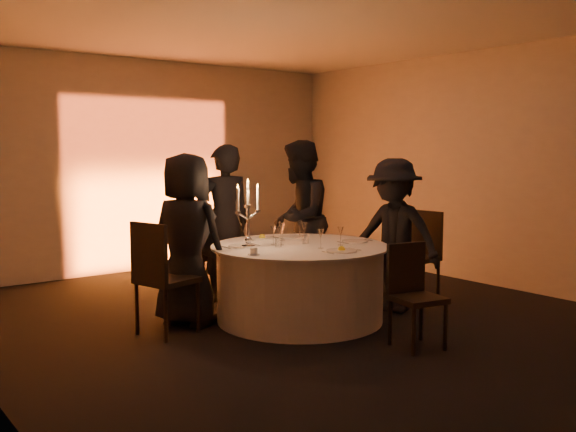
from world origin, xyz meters
TOP-DOWN VIEW (x-y plane):
  - floor at (0.00, 0.00)m, footprint 7.00×7.00m
  - ceiling at (0.00, 0.00)m, footprint 7.00×7.00m
  - wall_back at (0.00, 3.50)m, footprint 7.00×0.00m
  - wall_right at (3.00, 0.00)m, footprint 0.00×7.00m
  - uplighter_fixture at (0.00, 3.20)m, footprint 0.25×0.12m
  - banquet_table at (0.00, 0.00)m, footprint 1.80×1.80m
  - chair_left at (-1.39, 0.34)m, footprint 0.58×0.58m
  - chair_back_left at (-0.21, 1.72)m, footprint 0.42×0.42m
  - chair_back_right at (0.95, 0.95)m, footprint 0.54×0.54m
  - chair_right at (1.65, -0.13)m, footprint 0.49×0.49m
  - chair_front at (0.27, -1.27)m, footprint 0.46×0.46m
  - guest_left at (-1.00, 0.53)m, footprint 0.87×0.99m
  - guest_back_left at (-0.16, 1.21)m, footprint 0.70×0.51m
  - guest_back_right at (0.69, 0.90)m, footprint 1.13×1.10m
  - guest_right at (1.03, -0.31)m, footprint 0.89×1.19m
  - plate_left at (-0.53, 0.28)m, footprint 0.36×0.24m
  - plate_back_left at (-0.05, 0.60)m, footprint 0.36×0.26m
  - plate_back_right at (0.28, 0.51)m, footprint 0.36×0.27m
  - plate_right at (0.61, -0.16)m, footprint 0.36×0.27m
  - plate_front at (0.07, -0.55)m, footprint 0.36×0.29m
  - coffee_cup at (-0.70, -0.21)m, footprint 0.11×0.11m
  - candelabra at (-0.50, 0.18)m, footprint 0.29×0.14m
  - wine_glass_a at (0.32, -0.26)m, footprint 0.07×0.07m
  - wine_glass_b at (0.34, 0.43)m, footprint 0.07×0.07m
  - wine_glass_c at (-0.19, 0.20)m, footprint 0.07×0.07m
  - wine_glass_d at (0.02, -0.30)m, footprint 0.07×0.07m
  - wine_glass_e at (-0.15, 0.13)m, footprint 0.07×0.07m
  - wine_glass_f at (0.05, 0.36)m, footprint 0.07×0.07m
  - wine_glass_g at (0.25, 0.24)m, footprint 0.07×0.07m
  - tumbler_a at (0.11, 0.05)m, footprint 0.07×0.07m
  - tumbler_b at (-0.25, 0.02)m, footprint 0.07×0.07m

SIDE VIEW (x-z plane):
  - floor at x=0.00m, z-range 0.00..0.00m
  - uplighter_fixture at x=0.00m, z-range 0.00..0.10m
  - banquet_table at x=0.00m, z-range 0.00..0.77m
  - chair_back_left at x=-0.21m, z-range 0.05..0.92m
  - chair_back_right at x=0.95m, z-range 0.05..0.93m
  - chair_front at x=0.27m, z-range 0.06..0.96m
  - chair_right at x=1.65m, z-range 0.07..1.09m
  - chair_left at x=-1.39m, z-range 0.07..1.14m
  - plate_left at x=-0.53m, z-range 0.77..0.78m
  - plate_right at x=0.61m, z-range 0.77..0.78m
  - plate_back_right at x=0.28m, z-range 0.77..0.78m
  - plate_front at x=0.07m, z-range 0.74..0.83m
  - plate_back_left at x=-0.05m, z-range 0.75..0.83m
  - coffee_cup at x=-0.70m, z-range 0.77..0.83m
  - tumbler_a at x=0.11m, z-range 0.77..0.86m
  - tumbler_b at x=-0.25m, z-range 0.77..0.86m
  - guest_right at x=1.03m, z-range 0.00..1.64m
  - guest_left at x=-1.00m, z-range 0.00..1.70m
  - guest_back_left at x=-0.16m, z-range 0.00..1.79m
  - wine_glass_a at x=0.32m, z-range 0.81..1.00m
  - wine_glass_b at x=0.34m, z-range 0.81..1.00m
  - wine_glass_c at x=-0.19m, z-range 0.81..1.00m
  - wine_glass_d at x=0.02m, z-range 0.81..1.00m
  - wine_glass_e at x=-0.15m, z-range 0.81..1.00m
  - wine_glass_f at x=0.05m, z-range 0.81..1.00m
  - wine_glass_g at x=0.25m, z-range 0.81..1.00m
  - guest_back_right at x=0.69m, z-range 0.00..1.84m
  - candelabra at x=-0.50m, z-range 0.67..1.35m
  - wall_back at x=0.00m, z-range -2.00..5.00m
  - wall_right at x=3.00m, z-range -2.00..5.00m
  - ceiling at x=0.00m, z-range 3.00..3.00m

